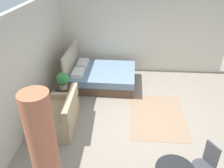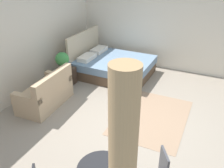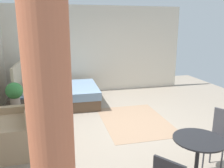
% 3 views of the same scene
% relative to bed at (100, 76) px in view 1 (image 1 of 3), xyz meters
% --- Properties ---
extents(ground_plane, '(9.11, 8.64, 0.02)m').
position_rel_bed_xyz_m(ground_plane, '(-1.88, -1.31, -0.29)').
color(ground_plane, gray).
extents(wall_back, '(9.11, 0.12, 2.71)m').
position_rel_bed_xyz_m(wall_back, '(-1.88, 1.51, 1.08)').
color(wall_back, beige).
rests_on(wall_back, ground).
extents(wall_right, '(0.12, 5.64, 2.71)m').
position_rel_bed_xyz_m(wall_right, '(1.17, -1.31, 1.08)').
color(wall_right, beige).
rests_on(wall_right, ground).
extents(area_rug, '(1.97, 1.42, 0.01)m').
position_rel_bed_xyz_m(area_rug, '(-1.59, -1.68, -0.27)').
color(area_rug, '#93755B').
rests_on(area_rug, ground).
extents(bed, '(1.69, 2.08, 1.17)m').
position_rel_bed_xyz_m(bed, '(0.00, 0.00, 0.00)').
color(bed, brown).
rests_on(bed, ground).
extents(couch, '(1.34, 0.76, 0.84)m').
position_rel_bed_xyz_m(couch, '(-2.15, 0.67, 0.01)').
color(couch, tan).
rests_on(couch, ground).
extents(nightstand, '(0.41, 0.42, 0.46)m').
position_rel_bed_xyz_m(nightstand, '(-1.07, 0.87, -0.05)').
color(nightstand, '#38281E').
rests_on(nightstand, ground).
extents(potted_plant, '(0.35, 0.35, 0.48)m').
position_rel_bed_xyz_m(potted_plant, '(-1.17, 0.86, 0.46)').
color(potted_plant, tan).
rests_on(potted_plant, nightstand).
extents(vase, '(0.11, 0.11, 0.14)m').
position_rel_bed_xyz_m(vase, '(-0.95, 0.86, 0.26)').
color(vase, slate).
rests_on(vase, nightstand).
extents(cafe_chair_near_couch, '(0.50, 0.50, 0.91)m').
position_rel_bed_xyz_m(cafe_chair_near_couch, '(-3.58, -2.30, 0.27)').
color(cafe_chair_near_couch, '#3F3F44').
rests_on(cafe_chair_near_couch, ground).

